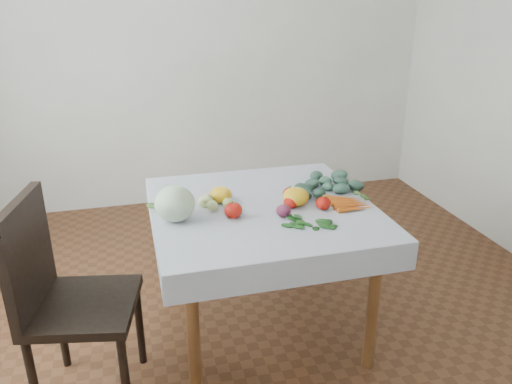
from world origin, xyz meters
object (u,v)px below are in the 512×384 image
Objects in this scene: cabbage at (175,204)px; carrot_bunch at (351,203)px; chair at (60,290)px; table at (263,223)px; heirloom_back at (221,195)px.

cabbage reaches higher than carrot_bunch.
chair reaches higher than carrot_bunch.
carrot_bunch is at bearing -15.47° from table.
table is at bearing 14.48° from chair.
cabbage is 1.65× the size of heirloom_back.
carrot_bunch is at bearing -3.74° from cabbage.
chair is 8.49× the size of heirloom_back.
table is 5.17× the size of cabbage.
carrot_bunch is (1.43, 0.14, 0.20)m from chair.
chair is 0.90m from heirloom_back.
table is 1.00× the size of chair.
chair is (-0.99, -0.26, -0.08)m from table.
cabbage is 0.92× the size of carrot_bunch.
chair is at bearing -160.25° from cabbage.
cabbage reaches higher than heirloom_back.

